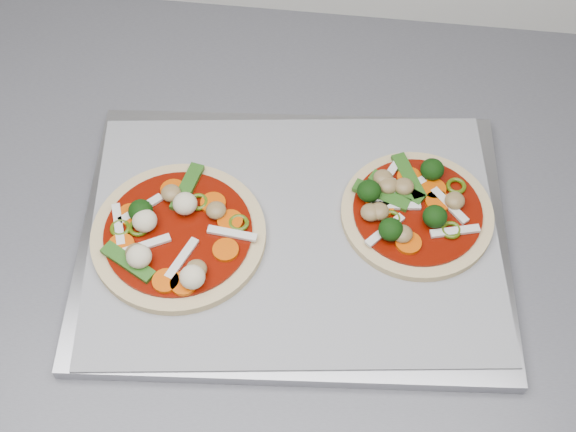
# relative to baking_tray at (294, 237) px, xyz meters

# --- Properties ---
(baking_tray) EXTENTS (0.44, 0.34, 0.01)m
(baking_tray) POSITION_rel_baking_tray_xyz_m (0.00, 0.00, 0.00)
(baking_tray) COLOR #98989E
(baking_tray) RESTS_ON countertop
(parchment) EXTENTS (0.43, 0.34, 0.00)m
(parchment) POSITION_rel_baking_tray_xyz_m (0.00, 0.00, 0.01)
(parchment) COLOR gray
(parchment) RESTS_ON baking_tray
(pizza_left) EXTENTS (0.17, 0.17, 0.03)m
(pizza_left) POSITION_rel_baking_tray_xyz_m (-0.11, -0.02, 0.02)
(pizza_left) COLOR tan
(pizza_left) RESTS_ON parchment
(pizza_right) EXTENTS (0.20, 0.20, 0.03)m
(pizza_right) POSITION_rel_baking_tray_xyz_m (0.11, 0.03, 0.02)
(pizza_right) COLOR tan
(pizza_right) RESTS_ON parchment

